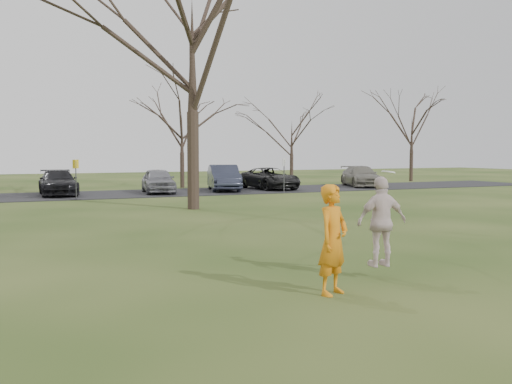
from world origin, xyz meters
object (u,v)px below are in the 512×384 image
at_px(car_5, 224,178).
at_px(catching_play, 382,221).
at_px(player_defender, 333,240).
at_px(car_3, 58,182).
at_px(car_7, 361,176).
at_px(car_6, 270,178).
at_px(car_4, 158,180).
at_px(big_tree, 192,46).

height_order(car_5, catching_play, catching_play).
xyz_separation_m(player_defender, car_3, (-1.96, 26.01, -0.22)).
xyz_separation_m(car_7, catching_play, (-16.69, -24.98, 0.38)).
bearing_deg(car_3, car_6, 0.71).
height_order(player_defender, car_3, player_defender).
bearing_deg(car_4, big_tree, -88.01).
distance_m(car_7, catching_play, 30.04).
xyz_separation_m(car_5, car_7, (10.34, 0.11, -0.09)).
height_order(car_3, car_7, car_7).
distance_m(car_4, car_6, 7.54).
bearing_deg(player_defender, car_3, 67.28).
relative_size(car_4, car_6, 0.86).
height_order(player_defender, car_5, player_defender).
bearing_deg(car_3, catching_play, -80.13).
height_order(car_4, car_7, car_4).
distance_m(car_3, catching_play, 25.54).
distance_m(car_6, catching_play, 26.79).
distance_m(car_4, car_5, 4.29).
bearing_deg(big_tree, car_4, 83.88).
relative_size(car_5, car_7, 0.99).
relative_size(car_4, big_tree, 0.31).
bearing_deg(car_6, big_tree, -134.06).
relative_size(car_7, catching_play, 2.59).
distance_m(car_3, car_5, 9.87).
distance_m(car_5, catching_play, 25.67).
xyz_separation_m(car_3, catching_play, (3.52, -25.30, 0.39)).
height_order(player_defender, car_6, player_defender).
bearing_deg(catching_play, big_tree, 86.06).
height_order(player_defender, car_4, player_defender).
relative_size(car_3, car_6, 0.97).
height_order(car_3, car_4, car_4).
relative_size(player_defender, big_tree, 0.14).
bearing_deg(player_defender, big_tree, 53.56).
height_order(player_defender, catching_play, catching_play).
distance_m(player_defender, car_4, 25.55).
height_order(car_6, catching_play, catching_play).
distance_m(car_5, big_tree, 12.92).
xyz_separation_m(player_defender, car_6, (11.15, 25.72, -0.23)).
height_order(car_4, big_tree, big_tree).
relative_size(car_4, car_5, 0.88).
bearing_deg(player_defender, car_7, 27.59).
distance_m(car_5, car_7, 10.35).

